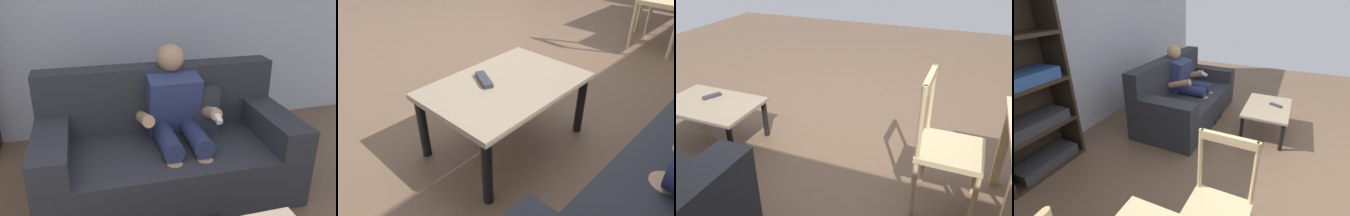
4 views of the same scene
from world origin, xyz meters
TOP-DOWN VIEW (x-y plane):
  - ground_plane at (0.00, 0.00)m, footprint 9.09×9.09m
  - coffee_table at (1.08, 0.66)m, footprint 0.85×0.57m
  - tv_remote at (1.15, 0.56)m, footprint 0.12×0.17m
  - dining_chair_facing_couch at (-0.97, 0.73)m, footprint 0.42×0.42m

SIDE VIEW (x-z plane):
  - ground_plane at x=0.00m, z-range 0.00..0.00m
  - coffee_table at x=1.08m, z-range 0.14..0.54m
  - tv_remote at x=1.15m, z-range 0.39..0.42m
  - dining_chair_facing_couch at x=-0.97m, z-range -0.02..0.94m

